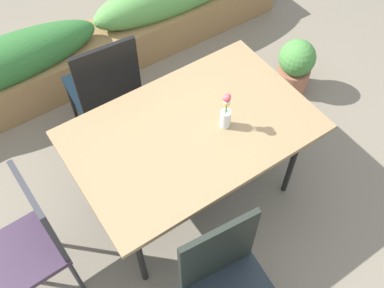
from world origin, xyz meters
TOP-DOWN VIEW (x-y plane):
  - ground_plane at (0.00, 0.00)m, footprint 12.00×12.00m
  - dining_table at (0.07, -0.06)m, footprint 1.43×0.92m
  - chair_far_side at (-0.13, 0.74)m, footprint 0.49×0.49m
  - chair_end_left at (-0.99, -0.05)m, footprint 0.42×0.42m
  - chair_near_left at (-0.25, -0.85)m, footprint 0.49×0.49m
  - flower_vase at (0.24, -0.14)m, footprint 0.06×0.06m
  - planter_box at (0.17, 1.49)m, footprint 3.59×0.44m
  - potted_plant at (1.37, 0.36)m, footprint 0.30×0.30m

SIDE VIEW (x-z plane):
  - ground_plane at x=0.00m, z-range 0.00..0.00m
  - potted_plant at x=1.37m, z-range 0.01..0.50m
  - planter_box at x=0.17m, z-range -0.03..0.65m
  - chair_near_left at x=-0.25m, z-range 0.06..1.02m
  - chair_end_left at x=-0.99m, z-range 0.06..1.05m
  - chair_far_side at x=-0.13m, z-range 0.06..1.06m
  - dining_table at x=0.07m, z-range 0.34..1.12m
  - flower_vase at x=0.24m, z-range 0.77..1.04m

